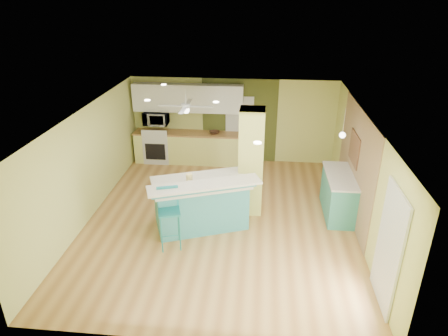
{
  "coord_description": "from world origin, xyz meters",
  "views": [
    {
      "loc": [
        0.86,
        -7.82,
        4.89
      ],
      "look_at": [
        0.04,
        0.4,
        1.12
      ],
      "focal_mm": 32.0,
      "sensor_mm": 36.0,
      "label": 1
    }
  ],
  "objects_px": {
    "side_counter": "(339,194)",
    "canister": "(189,178)",
    "fruit_bowl": "(214,132)",
    "peninsula": "(201,203)",
    "bar_stool": "(169,208)"
  },
  "relations": [
    {
      "from": "peninsula",
      "to": "side_counter",
      "type": "distance_m",
      "value": 3.2
    },
    {
      "from": "peninsula",
      "to": "bar_stool",
      "type": "bearing_deg",
      "value": -145.0
    },
    {
      "from": "fruit_bowl",
      "to": "canister",
      "type": "bearing_deg",
      "value": -91.87
    },
    {
      "from": "side_counter",
      "to": "canister",
      "type": "height_order",
      "value": "canister"
    },
    {
      "from": "fruit_bowl",
      "to": "canister",
      "type": "distance_m",
      "value": 3.5
    },
    {
      "from": "peninsula",
      "to": "bar_stool",
      "type": "distance_m",
      "value": 0.98
    },
    {
      "from": "peninsula",
      "to": "fruit_bowl",
      "type": "relative_size",
      "value": 8.11
    },
    {
      "from": "bar_stool",
      "to": "fruit_bowl",
      "type": "xyz_separation_m",
      "value": [
        0.41,
        4.24,
        0.11
      ]
    },
    {
      "from": "fruit_bowl",
      "to": "canister",
      "type": "xyz_separation_m",
      "value": [
        -0.11,
        -3.49,
        0.2
      ]
    },
    {
      "from": "bar_stool",
      "to": "side_counter",
      "type": "distance_m",
      "value": 3.98
    },
    {
      "from": "bar_stool",
      "to": "fruit_bowl",
      "type": "height_order",
      "value": "bar_stool"
    },
    {
      "from": "side_counter",
      "to": "fruit_bowl",
      "type": "relative_size",
      "value": 5.09
    },
    {
      "from": "side_counter",
      "to": "canister",
      "type": "distance_m",
      "value": 3.5
    },
    {
      "from": "bar_stool",
      "to": "fruit_bowl",
      "type": "relative_size",
      "value": 4.24
    },
    {
      "from": "fruit_bowl",
      "to": "canister",
      "type": "relative_size",
      "value": 1.58
    }
  ]
}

